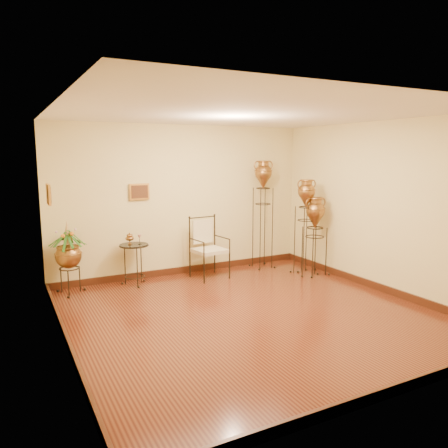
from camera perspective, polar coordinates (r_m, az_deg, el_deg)
name	(u,v)px	position (r m, az deg, el deg)	size (l,w,h in m)	color
ground	(250,314)	(6.39, 3.44, -11.60)	(5.00, 5.00, 0.00)	brown
room_shell	(251,193)	(6.01, 3.51, 4.07)	(5.02, 5.02, 2.81)	beige
amphora_tall	(263,213)	(8.71, 5.09, 1.43)	(0.54, 0.54, 2.16)	#2D2216
amphora_mid	(305,226)	(8.36, 10.59, -0.28)	(0.44, 0.44, 1.82)	#2D2216
amphora_short	(315,236)	(8.39, 11.75, -1.50)	(0.59, 0.59, 1.50)	#2D2216
planter_urn	(68,253)	(7.50, -19.68, -3.53)	(0.75, 0.75, 1.23)	#2D2216
armchair	(210,248)	(8.01, -1.90, -3.14)	(0.69, 0.66, 1.12)	#2D2216
side_table	(134,264)	(7.78, -11.62, -5.10)	(0.57, 0.57, 0.91)	#2D2216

